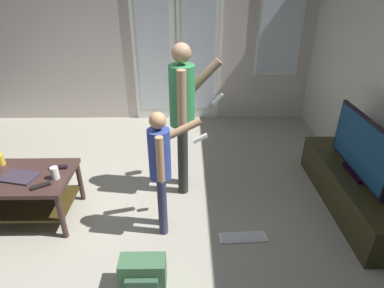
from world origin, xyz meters
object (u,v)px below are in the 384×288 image
object	(u,v)px
tv_stand	(349,190)
loose_keyboard	(243,237)
coffee_table	(22,187)
backpack	(143,273)
flat_screen_tv	(361,147)
laptop_closed	(19,177)
cup_near_edge	(1,160)
person_child	(161,164)
dvd_remote_slim	(58,167)
person_adult	(183,108)
tv_remote_black	(41,186)
cup_by_laptop	(55,173)

from	to	relation	value
tv_stand	loose_keyboard	size ratio (longest dim) A/B	3.77
coffee_table	backpack	world-z (taller)	coffee_table
coffee_table	tv_stand	distance (m)	3.27
flat_screen_tv	laptop_closed	distance (m)	3.26
backpack	cup_near_edge	world-z (taller)	cup_near_edge
person_child	backpack	size ratio (longest dim) A/B	3.40
dvd_remote_slim	flat_screen_tv	bearing A→B (deg)	-1.52
flat_screen_tv	backpack	world-z (taller)	flat_screen_tv
laptop_closed	flat_screen_tv	bearing A→B (deg)	16.30
laptop_closed	person_child	bearing A→B (deg)	7.34
coffee_table	person_adult	size ratio (longest dim) A/B	0.60
tv_stand	loose_keyboard	distance (m)	1.27
coffee_table	person_child	size ratio (longest dim) A/B	0.80
coffee_table	flat_screen_tv	xyz separation A→B (m)	(3.27, 0.14, 0.34)
backpack	loose_keyboard	xyz separation A→B (m)	(0.86, 0.49, -0.12)
coffee_table	loose_keyboard	bearing A→B (deg)	-8.96
person_child	dvd_remote_slim	world-z (taller)	person_child
cup_near_edge	tv_remote_black	xyz separation A→B (m)	(0.54, -0.38, -0.05)
loose_keyboard	backpack	bearing A→B (deg)	-150.24
person_child	person_adult	bearing A→B (deg)	74.41
person_child	cup_near_edge	world-z (taller)	person_child
laptop_closed	dvd_remote_slim	bearing A→B (deg)	40.76
backpack	dvd_remote_slim	xyz separation A→B (m)	(-0.91, 0.95, 0.38)
flat_screen_tv	loose_keyboard	bearing A→B (deg)	-157.91
backpack	dvd_remote_slim	distance (m)	1.37
coffee_table	person_child	distance (m)	1.42
person_child	tv_remote_black	bearing A→B (deg)	-179.42
tv_stand	flat_screen_tv	size ratio (longest dim) A/B	1.66
cup_by_laptop	coffee_table	bearing A→B (deg)	172.02
flat_screen_tv	loose_keyboard	world-z (taller)	flat_screen_tv
backpack	tv_stand	bearing A→B (deg)	25.37
person_adult	cup_by_laptop	size ratio (longest dim) A/B	13.48
coffee_table	person_child	bearing A→B (deg)	-7.24
person_adult	loose_keyboard	distance (m)	1.38
flat_screen_tv	cup_by_laptop	size ratio (longest dim) A/B	8.44
tv_stand	laptop_closed	bearing A→B (deg)	-176.94
flat_screen_tv	cup_by_laptop	bearing A→B (deg)	-176.19
tv_stand	cup_by_laptop	xyz separation A→B (m)	(-2.90, -0.19, 0.36)
tv_remote_black	cup_near_edge	bearing A→B (deg)	111.51
laptop_closed	loose_keyboard	bearing A→B (deg)	5.10
person_adult	laptop_closed	size ratio (longest dim) A/B	4.99
person_adult	backpack	size ratio (longest dim) A/B	4.57
coffee_table	person_child	xyz separation A→B (m)	(1.37, -0.17, 0.36)
laptop_closed	cup_by_laptop	bearing A→B (deg)	10.59
loose_keyboard	cup_near_edge	size ratio (longest dim) A/B	3.95
person_child	laptop_closed	world-z (taller)	person_child
cup_by_laptop	loose_keyboard	bearing A→B (deg)	-9.16
loose_keyboard	cup_near_edge	distance (m)	2.48
coffee_table	tv_stand	bearing A→B (deg)	2.41
flat_screen_tv	tv_remote_black	xyz separation A→B (m)	(-2.98, -0.33, -0.19)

